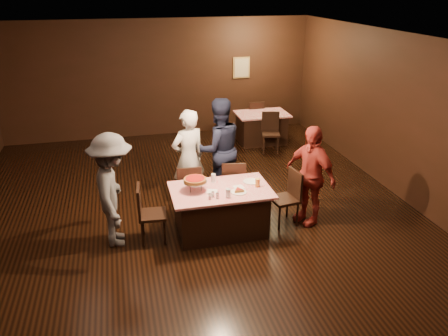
{
  "coord_description": "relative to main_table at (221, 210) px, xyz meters",
  "views": [
    {
      "loc": [
        -1.07,
        -6.38,
        3.82
      ],
      "look_at": [
        0.5,
        0.02,
        1.0
      ],
      "focal_mm": 35.0,
      "sensor_mm": 36.0,
      "label": 1
    }
  ],
  "objects": [
    {
      "name": "pizza_stand",
      "position": [
        -0.4,
        0.05,
        0.57
      ],
      "size": [
        0.38,
        0.38,
        0.22
      ],
      "color": "black",
      "rests_on": "main_table"
    },
    {
      "name": "plate_with_slice",
      "position": [
        0.25,
        -0.18,
        0.41
      ],
      "size": [
        0.25,
        0.25,
        0.06
      ],
      "color": "white",
      "rests_on": "main_table"
    },
    {
      "name": "room",
      "position": [
        -0.37,
        0.29,
        1.75
      ],
      "size": [
        10.0,
        10.04,
        3.02
      ],
      "color": "black",
      "rests_on": "ground"
    },
    {
      "name": "glass_amber",
      "position": [
        0.6,
        -0.05,
        0.46
      ],
      "size": [
        0.08,
        0.08,
        0.14
      ],
      "primitive_type": "cylinder",
      "color": "#BF7F26",
      "rests_on": "main_table"
    },
    {
      "name": "diner_white_jacket",
      "position": [
        -0.33,
        1.12,
        0.52
      ],
      "size": [
        0.77,
        0.63,
        1.8
      ],
      "primitive_type": "imported",
      "rotation": [
        0.0,
        0.0,
        3.5
      ],
      "color": "silver",
      "rests_on": "ground"
    },
    {
      "name": "napkin_center",
      "position": [
        0.3,
        0.0,
        0.39
      ],
      "size": [
        0.19,
        0.19,
        0.01
      ],
      "primitive_type": "cube",
      "rotation": [
        0.0,
        0.0,
        0.21
      ],
      "color": "white",
      "rests_on": "main_table"
    },
    {
      "name": "chair_back_near",
      "position": [
        2.03,
        3.3,
        0.09
      ],
      "size": [
        0.51,
        0.51,
        0.95
      ],
      "primitive_type": "cube",
      "rotation": [
        0.0,
        0.0,
        -0.25
      ],
      "color": "black",
      "rests_on": "ground"
    },
    {
      "name": "diner_red_shirt",
      "position": [
        1.52,
        -0.02,
        0.48
      ],
      "size": [
        0.8,
        1.09,
        1.72
      ],
      "primitive_type": "imported",
      "rotation": [
        0.0,
        0.0,
        -1.14
      ],
      "color": "#A63029",
      "rests_on": "ground"
    },
    {
      "name": "diner_grey_knit",
      "position": [
        -1.66,
        0.08,
        0.52
      ],
      "size": [
        0.7,
        1.18,
        1.81
      ],
      "primitive_type": "imported",
      "rotation": [
        0.0,
        0.0,
        1.55
      ],
      "color": "#545459",
      "rests_on": "ground"
    },
    {
      "name": "chair_far_left",
      "position": [
        -0.4,
        0.75,
        0.09
      ],
      "size": [
        0.44,
        0.44,
        0.95
      ],
      "primitive_type": "cube",
      "rotation": [
        0.0,
        0.0,
        3.1
      ],
      "color": "black",
      "rests_on": "ground"
    },
    {
      "name": "plate_empty",
      "position": [
        0.55,
        0.15,
        0.39
      ],
      "size": [
        0.25,
        0.25,
        0.01
      ],
      "primitive_type": "cylinder",
      "color": "white",
      "rests_on": "main_table"
    },
    {
      "name": "chair_end_right",
      "position": [
        1.1,
        0.0,
        0.09
      ],
      "size": [
        0.48,
        0.48,
        0.95
      ],
      "primitive_type": "cube",
      "rotation": [
        0.0,
        0.0,
        -1.43
      ],
      "color": "black",
      "rests_on": "ground"
    },
    {
      "name": "glass_front_left",
      "position": [
        0.05,
        -0.3,
        0.46
      ],
      "size": [
        0.08,
        0.08,
        0.14
      ],
      "primitive_type": "cylinder",
      "color": "silver",
      "rests_on": "main_table"
    },
    {
      "name": "back_table",
      "position": [
        2.03,
        4.0,
        0.0
      ],
      "size": [
        1.3,
        0.9,
        0.77
      ],
      "primitive_type": "cube",
      "color": "#AC0B1C",
      "rests_on": "ground"
    },
    {
      "name": "chair_back_far",
      "position": [
        2.03,
        4.6,
        0.09
      ],
      "size": [
        0.43,
        0.43,
        0.95
      ],
      "primitive_type": "cube",
      "rotation": [
        0.0,
        0.0,
        3.11
      ],
      "color": "black",
      "rests_on": "ground"
    },
    {
      "name": "glass_back",
      "position": [
        -0.05,
        0.3,
        0.46
      ],
      "size": [
        0.08,
        0.08,
        0.14
      ],
      "primitive_type": "cylinder",
      "color": "silver",
      "rests_on": "main_table"
    },
    {
      "name": "diner_navy_hoodie",
      "position": [
        0.27,
        1.29,
        0.58
      ],
      "size": [
        1.03,
        0.86,
        1.93
      ],
      "primitive_type": "imported",
      "rotation": [
        0.0,
        0.0,
        3.29
      ],
      "color": "black",
      "rests_on": "ground"
    },
    {
      "name": "main_table",
      "position": [
        0.0,
        0.0,
        0.0
      ],
      "size": [
        1.6,
        1.0,
        0.77
      ],
      "primitive_type": "cube",
      "color": "#B30B19",
      "rests_on": "ground"
    },
    {
      "name": "chair_end_left",
      "position": [
        -1.1,
        0.0,
        0.09
      ],
      "size": [
        0.46,
        0.46,
        0.95
      ],
      "primitive_type": "cube",
      "rotation": [
        0.0,
        0.0,
        1.48
      ],
      "color": "black",
      "rests_on": "ground"
    },
    {
      "name": "chair_far_right",
      "position": [
        0.4,
        0.75,
        0.09
      ],
      "size": [
        0.48,
        0.48,
        0.95
      ],
      "primitive_type": "cube",
      "rotation": [
        0.0,
        0.0,
        2.99
      ],
      "color": "black",
      "rests_on": "ground"
    },
    {
      "name": "napkin_left",
      "position": [
        -0.15,
        -0.05,
        0.39
      ],
      "size": [
        0.21,
        0.21,
        0.01
      ],
      "primitive_type": "cube",
      "rotation": [
        0.0,
        0.0,
        -0.35
      ],
      "color": "white",
      "rests_on": "main_table"
    },
    {
      "name": "condiments",
      "position": [
        -0.18,
        -0.28,
        0.43
      ],
      "size": [
        0.17,
        0.1,
        0.09
      ],
      "color": "silver",
      "rests_on": "main_table"
    }
  ]
}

